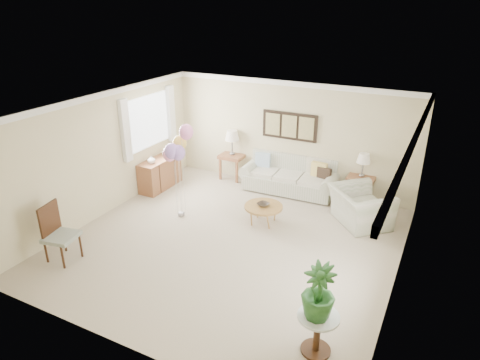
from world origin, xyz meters
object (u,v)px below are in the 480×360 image
(sofa, at_px, (290,178))
(armchair, at_px, (360,207))
(coffee_table, at_px, (263,207))
(accent_chair, at_px, (57,232))
(balloon_cluster, at_px, (177,147))

(sofa, bearing_deg, armchair, -25.31)
(sofa, xyz_separation_m, coffee_table, (0.09, -1.78, 0.03))
(sofa, height_order, accent_chair, accent_chair)
(sofa, relative_size, accent_chair, 2.26)
(coffee_table, relative_size, balloon_cluster, 0.39)
(coffee_table, height_order, accent_chair, accent_chair)
(sofa, bearing_deg, balloon_cluster, -124.99)
(accent_chair, height_order, balloon_cluster, balloon_cluster)
(coffee_table, distance_m, balloon_cluster, 2.14)
(accent_chair, xyz_separation_m, balloon_cluster, (1.00, 2.32, 1.02))
(coffee_table, distance_m, accent_chair, 3.92)
(accent_chair, bearing_deg, balloon_cluster, 66.66)
(accent_chair, relative_size, balloon_cluster, 0.51)
(coffee_table, relative_size, accent_chair, 0.76)
(balloon_cluster, bearing_deg, accent_chair, -113.34)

